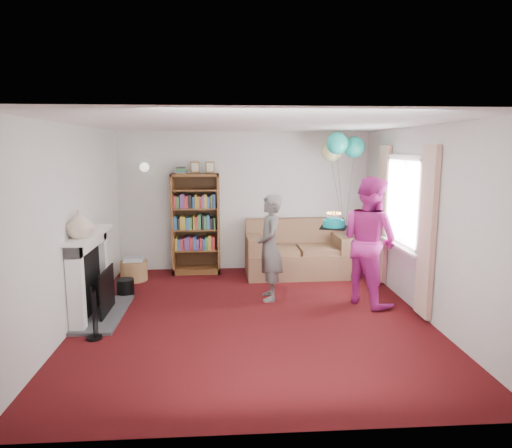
{
  "coord_description": "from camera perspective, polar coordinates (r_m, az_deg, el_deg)",
  "views": [
    {
      "loc": [
        -0.35,
        -5.74,
        2.21
      ],
      "look_at": [
        0.08,
        0.6,
        1.15
      ],
      "focal_mm": 32.0,
      "sensor_mm": 36.0,
      "label": 1
    }
  ],
  "objects": [
    {
      "name": "wall_back",
      "position": [
        8.31,
        -1.45,
        2.87
      ],
      "size": [
        4.5,
        0.02,
        2.5
      ],
      "primitive_type": "cube",
      "color": "silver",
      "rests_on": "ground"
    },
    {
      "name": "wall_right",
      "position": [
        6.38,
        20.33,
        0.25
      ],
      "size": [
        0.02,
        5.0,
        2.5
      ],
      "primitive_type": "cube",
      "color": "silver",
      "rests_on": "ground"
    },
    {
      "name": "bookcase",
      "position": [
        8.16,
        -7.5,
        -0.02
      ],
      "size": [
        0.84,
        0.42,
        1.98
      ],
      "color": "#472B14",
      "rests_on": "ground"
    },
    {
      "name": "wall_left",
      "position": [
        6.12,
        -22.0,
        -0.22
      ],
      "size": [
        0.02,
        5.0,
        2.5
      ],
      "primitive_type": "cube",
      "color": "silver",
      "rests_on": "ground"
    },
    {
      "name": "ceiling",
      "position": [
        5.76,
        -0.39,
        12.44
      ],
      "size": [
        4.5,
        5.0,
        0.01
      ],
      "primitive_type": "cube",
      "color": "white",
      "rests_on": "wall_back"
    },
    {
      "name": "window_bay",
      "position": [
        6.91,
        17.88,
        0.66
      ],
      "size": [
        0.14,
        2.02,
        2.2
      ],
      "color": "white",
      "rests_on": "ground"
    },
    {
      "name": "fireplace",
      "position": [
        6.41,
        -19.59,
        -6.43
      ],
      "size": [
        0.55,
        1.8,
        1.12
      ],
      "color": "#3F3F42",
      "rests_on": "ground"
    },
    {
      "name": "wicker_basket",
      "position": [
        7.99,
        -15.01,
        -5.56
      ],
      "size": [
        0.44,
        0.44,
        0.39
      ],
      "rotation": [
        0.0,
        0.0,
        0.07
      ],
      "color": "#9F7F4A",
      "rests_on": "ground"
    },
    {
      "name": "birthday_cake",
      "position": [
        6.5,
        9.69,
        0.07
      ],
      "size": [
        0.36,
        0.36,
        0.22
      ],
      "rotation": [
        0.0,
        0.0,
        -0.35
      ],
      "color": "black",
      "rests_on": "ground"
    },
    {
      "name": "balloons",
      "position": [
        7.81,
        10.59,
        9.42
      ],
      "size": [
        0.69,
        0.74,
        1.78
      ],
      "color": "#3F3F3F",
      "rests_on": "ground"
    },
    {
      "name": "mantel_vase",
      "position": [
        5.93,
        -21.18,
        -0.01
      ],
      "size": [
        0.43,
        0.43,
        0.34
      ],
      "primitive_type": "imported",
      "rotation": [
        0.0,
        0.0,
        -0.38
      ],
      "color": "beige",
      "rests_on": "fireplace"
    },
    {
      "name": "wall_sconce",
      "position": [
        8.23,
        -13.78,
        6.94
      ],
      "size": [
        0.16,
        0.23,
        0.16
      ],
      "color": "gold",
      "rests_on": "ground"
    },
    {
      "name": "ground",
      "position": [
        6.16,
        -0.37,
        -11.53
      ],
      "size": [
        5.0,
        5.0,
        0.0
      ],
      "primitive_type": "plane",
      "color": "#330907",
      "rests_on": "ground"
    },
    {
      "name": "person_magenta",
      "position": [
        6.64,
        13.97,
        -2.07
      ],
      "size": [
        1.04,
        1.11,
        1.82
      ],
      "primitive_type": "imported",
      "rotation": [
        0.0,
        0.0,
        2.1
      ],
      "color": "#C1268D",
      "rests_on": "ground"
    },
    {
      "name": "person_striped",
      "position": [
        6.65,
        1.75,
        -2.96
      ],
      "size": [
        0.38,
        0.57,
        1.55
      ],
      "primitive_type": "imported",
      "rotation": [
        0.0,
        0.0,
        -1.55
      ],
      "color": "black",
      "rests_on": "ground"
    },
    {
      "name": "sofa",
      "position": [
        8.13,
        5.13,
        -3.75
      ],
      "size": [
        1.79,
        0.95,
        0.95
      ],
      "rotation": [
        0.0,
        0.0,
        0.02
      ],
      "color": "brown",
      "rests_on": "ground"
    }
  ]
}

